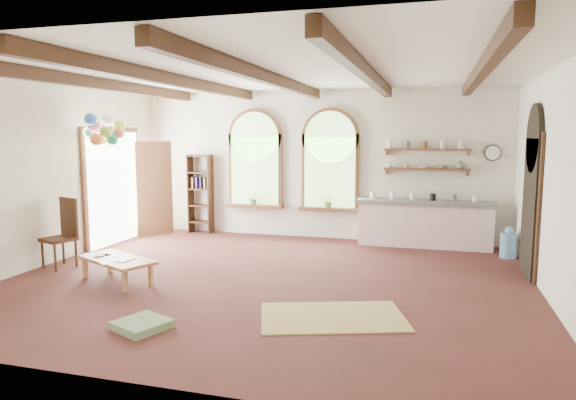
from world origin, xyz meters
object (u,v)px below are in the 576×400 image
(coffee_table, at_px, (117,261))
(side_chair, at_px, (61,248))
(kitchen_counter, at_px, (424,223))
(balloon_cluster, at_px, (104,131))

(coffee_table, relative_size, side_chair, 1.23)
(coffee_table, distance_m, side_chair, 1.53)
(kitchen_counter, height_order, side_chair, side_chair)
(kitchen_counter, relative_size, coffee_table, 1.84)
(side_chair, xyz_separation_m, balloon_cluster, (0.23, 1.01, 1.98))
(side_chair, distance_m, balloon_cluster, 2.24)
(balloon_cluster, bearing_deg, side_chair, -102.96)
(side_chair, bearing_deg, coffee_table, -19.32)
(kitchen_counter, height_order, balloon_cluster, balloon_cluster)
(kitchen_counter, xyz_separation_m, side_chair, (-5.94, -3.41, -0.13))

